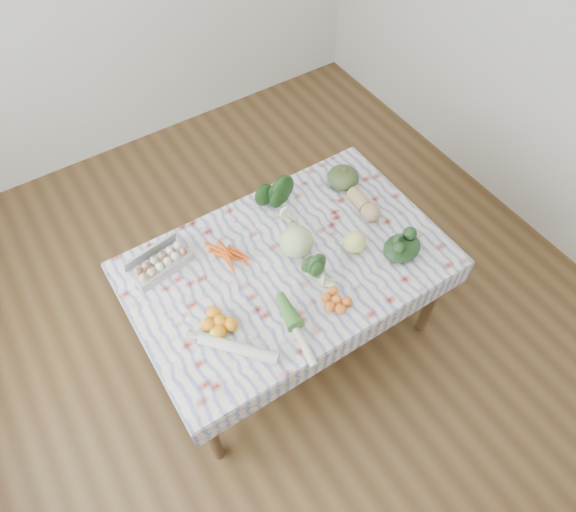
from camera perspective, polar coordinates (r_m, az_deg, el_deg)
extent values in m
plane|color=#51361B|center=(3.35, 0.00, -8.30)|extent=(4.50, 4.50, 0.00)
cube|color=brown|center=(2.72, 0.00, -1.12)|extent=(1.60, 1.00, 0.04)
cylinder|color=brown|center=(2.75, -8.46, -19.04)|extent=(0.06, 0.06, 0.71)
cylinder|color=brown|center=(3.17, 15.78, -4.48)|extent=(0.06, 0.06, 0.71)
cylinder|color=brown|center=(3.14, -15.97, -5.49)|extent=(0.06, 0.06, 0.71)
cylinder|color=brown|center=(3.52, 6.27, 5.70)|extent=(0.06, 0.06, 0.71)
cube|color=white|center=(2.70, 0.00, -0.80)|extent=(1.66, 1.06, 0.01)
cube|color=#B1B0AB|center=(2.72, -13.85, -0.97)|extent=(0.33, 0.18, 0.08)
cube|color=#E14E0D|center=(2.72, -6.54, 0.13)|extent=(0.25, 0.23, 0.04)
ellipsoid|color=#143410|center=(2.86, -0.97, 6.11)|extent=(0.19, 0.17, 0.16)
ellipsoid|color=#3E4F25|center=(3.03, 6.15, 8.66)|extent=(0.23, 0.23, 0.12)
sphere|color=#B8D385|center=(2.67, 0.93, 1.63)|extent=(0.23, 0.23, 0.18)
ellipsoid|color=tan|center=(2.91, 8.49, 5.74)|extent=(0.13, 0.24, 0.11)
cube|color=orange|center=(2.49, -7.57, -7.17)|extent=(0.29, 0.29, 0.07)
ellipsoid|color=#21471B|center=(2.59, 2.89, -2.20)|extent=(0.20, 0.20, 0.11)
cube|color=orange|center=(2.55, 5.42, -4.82)|extent=(0.22, 0.22, 0.05)
sphere|color=#F1EC71|center=(2.72, 7.41, 1.55)|extent=(0.16, 0.16, 0.12)
ellipsoid|color=black|center=(2.76, 12.55, 0.92)|extent=(0.22, 0.18, 0.09)
cylinder|color=silver|center=(2.42, -5.55, -10.16)|extent=(0.31, 0.35, 0.06)
cylinder|color=beige|center=(2.46, 0.99, -8.32)|extent=(0.10, 0.39, 0.04)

